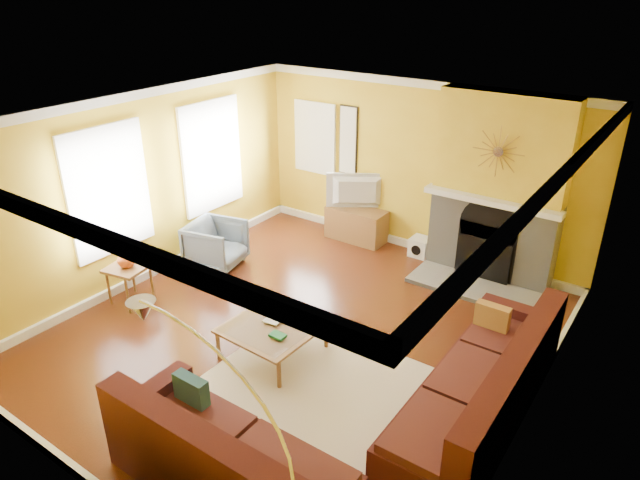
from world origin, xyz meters
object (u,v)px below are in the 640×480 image
Objects in this scene: sectional_sofa at (360,371)px; armchair at (216,245)px; media_console at (356,224)px; arc_lamp at (227,465)px; side_table at (130,284)px; coffee_table at (273,339)px.

sectional_sofa reaches higher than armchair.
armchair is (-1.25, -2.03, 0.08)m from media_console.
arc_lamp reaches higher than sectional_sofa.
arc_lamp is at bearing -28.41° from side_table.
media_console is at bearing 104.98° from coffee_table.
side_table is at bearing -174.94° from coffee_table.
arc_lamp reaches higher than media_console.
sectional_sofa is 2.16m from arc_lamp.
media_console is (-0.88, 3.28, 0.08)m from coffee_table.
armchair is at bearing 82.50° from side_table.
sectional_sofa is 3.63m from side_table.
armchair reaches higher than coffee_table.
media_console is 3.77m from side_table.
arc_lamp is (1.48, -2.26, 0.86)m from coffee_table.
sectional_sofa is 3.93× the size of coffee_table.
media_console reaches higher than coffee_table.
coffee_table is at bearing 5.06° from side_table.
media_console is 2.39m from armchair.
side_table is (-0.19, -1.45, -0.08)m from armchair.
sectional_sofa reaches higher than media_console.
armchair is 0.37× the size of arc_lamp.
side_table is at bearing -112.46° from media_console.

